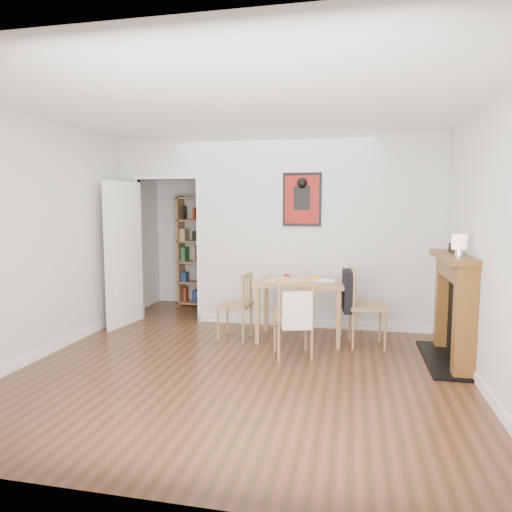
% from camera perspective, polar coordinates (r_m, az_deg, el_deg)
% --- Properties ---
extents(ground, '(5.20, 5.20, 0.00)m').
position_cam_1_polar(ground, '(5.22, -0.56, -12.28)').
color(ground, '#5B2F1D').
rests_on(ground, ground).
extents(room_shell, '(5.20, 5.20, 5.20)m').
position_cam_1_polar(room_shell, '(6.27, 3.00, 2.91)').
color(room_shell, silver).
rests_on(room_shell, ground).
extents(dining_table, '(1.08, 0.69, 0.74)m').
position_cam_1_polar(dining_table, '(5.67, 5.56, -4.06)').
color(dining_table, '#976C46').
rests_on(dining_table, ground).
extents(chair_left, '(0.45, 0.45, 0.84)m').
position_cam_1_polar(chair_left, '(5.75, -2.66, -6.23)').
color(chair_left, olive).
rests_on(chair_left, ground).
extents(chair_right, '(0.58, 0.52, 0.94)m').
position_cam_1_polar(chair_right, '(5.58, 13.55, -6.06)').
color(chair_right, olive).
rests_on(chair_right, ground).
extents(chair_front, '(0.57, 0.61, 0.92)m').
position_cam_1_polar(chair_front, '(5.07, 4.69, -7.35)').
color(chair_front, olive).
rests_on(chair_front, ground).
extents(bookshelf, '(0.77, 0.31, 1.84)m').
position_cam_1_polar(bookshelf, '(7.68, -6.84, 0.53)').
color(bookshelf, '#976C46').
rests_on(bookshelf, ground).
extents(fireplace, '(0.45, 1.25, 1.16)m').
position_cam_1_polar(fireplace, '(5.30, 23.63, -5.64)').
color(fireplace, brown).
rests_on(fireplace, ground).
extents(red_glass, '(0.07, 0.07, 0.10)m').
position_cam_1_polar(red_glass, '(5.61, 3.85, -2.75)').
color(red_glass, '#9C0F0E').
rests_on(red_glass, dining_table).
extents(orange_fruit, '(0.07, 0.07, 0.07)m').
position_cam_1_polar(orange_fruit, '(5.78, 7.76, -2.65)').
color(orange_fruit, orange).
rests_on(orange_fruit, dining_table).
extents(placemat, '(0.44, 0.37, 0.00)m').
position_cam_1_polar(placemat, '(5.68, 3.21, -3.09)').
color(placemat, beige).
rests_on(placemat, dining_table).
extents(notebook, '(0.30, 0.22, 0.01)m').
position_cam_1_polar(notebook, '(5.72, 8.28, -3.03)').
color(notebook, white).
rests_on(notebook, dining_table).
extents(mantel_lamp, '(0.14, 0.14, 0.23)m').
position_cam_1_polar(mantel_lamp, '(4.85, 24.07, 1.47)').
color(mantel_lamp, silver).
rests_on(mantel_lamp, fireplace).
extents(ceramic_jar_a, '(0.09, 0.09, 0.11)m').
position_cam_1_polar(ceramic_jar_a, '(5.29, 23.75, 0.91)').
color(ceramic_jar_a, black).
rests_on(ceramic_jar_a, fireplace).
extents(ceramic_jar_b, '(0.08, 0.08, 0.10)m').
position_cam_1_polar(ceramic_jar_b, '(5.48, 23.29, 1.01)').
color(ceramic_jar_b, black).
rests_on(ceramic_jar_b, fireplace).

